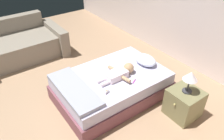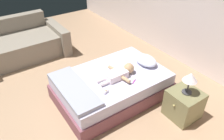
{
  "view_description": "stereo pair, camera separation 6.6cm",
  "coord_description": "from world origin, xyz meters",
  "px_view_note": "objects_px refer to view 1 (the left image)",
  "views": [
    {
      "loc": [
        2.55,
        -0.58,
        2.52
      ],
      "look_at": [
        0.23,
        1.09,
        0.54
      ],
      "focal_mm": 34.74,
      "sensor_mm": 36.0,
      "label": 1
    },
    {
      "loc": [
        2.59,
        -0.53,
        2.52
      ],
      "look_at": [
        0.23,
        1.09,
        0.54
      ],
      "focal_mm": 34.74,
      "sensor_mm": 36.0,
      "label": 2
    }
  ],
  "objects_px": {
    "bed": "(112,86)",
    "lamp": "(191,77)",
    "toothbrush": "(134,81)",
    "baby": "(120,73)",
    "pillow": "(145,60)",
    "baby_bottle": "(106,92)",
    "nightstand": "(184,103)",
    "couch": "(17,46)"
  },
  "relations": [
    {
      "from": "couch",
      "to": "lamp",
      "type": "bearing_deg",
      "value": 25.54
    },
    {
      "from": "pillow",
      "to": "baby",
      "type": "bearing_deg",
      "value": -85.75
    },
    {
      "from": "couch",
      "to": "nightstand",
      "type": "bearing_deg",
      "value": 25.54
    },
    {
      "from": "nightstand",
      "to": "lamp",
      "type": "xyz_separation_m",
      "value": [
        0.0,
        0.0,
        0.49
      ]
    },
    {
      "from": "pillow",
      "to": "baby",
      "type": "xyz_separation_m",
      "value": [
        0.04,
        -0.6,
        -0.01
      ]
    },
    {
      "from": "baby",
      "to": "couch",
      "type": "bearing_deg",
      "value": -157.07
    },
    {
      "from": "bed",
      "to": "baby_bottle",
      "type": "distance_m",
      "value": 0.52
    },
    {
      "from": "bed",
      "to": "couch",
      "type": "bearing_deg",
      "value": -157.94
    },
    {
      "from": "pillow",
      "to": "baby_bottle",
      "type": "bearing_deg",
      "value": -75.41
    },
    {
      "from": "nightstand",
      "to": "lamp",
      "type": "bearing_deg",
      "value": 90.0
    },
    {
      "from": "toothbrush",
      "to": "lamp",
      "type": "distance_m",
      "value": 0.84
    },
    {
      "from": "nightstand",
      "to": "baby_bottle",
      "type": "distance_m",
      "value": 1.2
    },
    {
      "from": "bed",
      "to": "pillow",
      "type": "height_order",
      "value": "pillow"
    },
    {
      "from": "toothbrush",
      "to": "bed",
      "type": "bearing_deg",
      "value": -150.39
    },
    {
      "from": "nightstand",
      "to": "pillow",
      "type": "bearing_deg",
      "value": 177.57
    },
    {
      "from": "pillow",
      "to": "baby",
      "type": "relative_size",
      "value": 0.64
    },
    {
      "from": "bed",
      "to": "couch",
      "type": "xyz_separation_m",
      "value": [
        -2.27,
        -0.92,
        0.06
      ]
    },
    {
      "from": "pillow",
      "to": "nightstand",
      "type": "distance_m",
      "value": 0.98
    },
    {
      "from": "baby_bottle",
      "to": "nightstand",
      "type": "bearing_deg",
      "value": 55.03
    },
    {
      "from": "nightstand",
      "to": "lamp",
      "type": "height_order",
      "value": "lamp"
    },
    {
      "from": "baby_bottle",
      "to": "lamp",
      "type": "bearing_deg",
      "value": 55.03
    },
    {
      "from": "bed",
      "to": "pillow",
      "type": "distance_m",
      "value": 0.74
    },
    {
      "from": "pillow",
      "to": "toothbrush",
      "type": "relative_size",
      "value": 3.71
    },
    {
      "from": "toothbrush",
      "to": "baby_bottle",
      "type": "relative_size",
      "value": 1.2
    },
    {
      "from": "nightstand",
      "to": "baby_bottle",
      "type": "xyz_separation_m",
      "value": [
        -0.68,
        -0.97,
        0.24
      ]
    },
    {
      "from": "toothbrush",
      "to": "couch",
      "type": "distance_m",
      "value": 2.84
    },
    {
      "from": "couch",
      "to": "nightstand",
      "type": "xyz_separation_m",
      "value": [
        3.27,
        1.56,
        -0.05
      ]
    },
    {
      "from": "lamp",
      "to": "baby_bottle",
      "type": "distance_m",
      "value": 1.21
    },
    {
      "from": "toothbrush",
      "to": "nightstand",
      "type": "relative_size",
      "value": 0.24
    },
    {
      "from": "lamp",
      "to": "baby_bottle",
      "type": "bearing_deg",
      "value": -124.97
    },
    {
      "from": "toothbrush",
      "to": "lamp",
      "type": "bearing_deg",
      "value": 34.33
    },
    {
      "from": "couch",
      "to": "baby_bottle",
      "type": "relative_size",
      "value": 20.02
    },
    {
      "from": "pillow",
      "to": "nightstand",
      "type": "xyz_separation_m",
      "value": [
        0.94,
        -0.04,
        -0.29
      ]
    },
    {
      "from": "toothbrush",
      "to": "nightstand",
      "type": "distance_m",
      "value": 0.82
    },
    {
      "from": "bed",
      "to": "lamp",
      "type": "height_order",
      "value": "lamp"
    },
    {
      "from": "nightstand",
      "to": "baby_bottle",
      "type": "relative_size",
      "value": 4.93
    },
    {
      "from": "baby",
      "to": "nightstand",
      "type": "xyz_separation_m",
      "value": [
        0.89,
        0.56,
        -0.28
      ]
    },
    {
      "from": "toothbrush",
      "to": "baby",
      "type": "bearing_deg",
      "value": -155.33
    },
    {
      "from": "baby_bottle",
      "to": "pillow",
      "type": "bearing_deg",
      "value": 104.59
    },
    {
      "from": "nightstand",
      "to": "couch",
      "type": "bearing_deg",
      "value": -154.46
    },
    {
      "from": "toothbrush",
      "to": "couch",
      "type": "height_order",
      "value": "couch"
    },
    {
      "from": "lamp",
      "to": "baby",
      "type": "bearing_deg",
      "value": -148.07
    }
  ]
}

